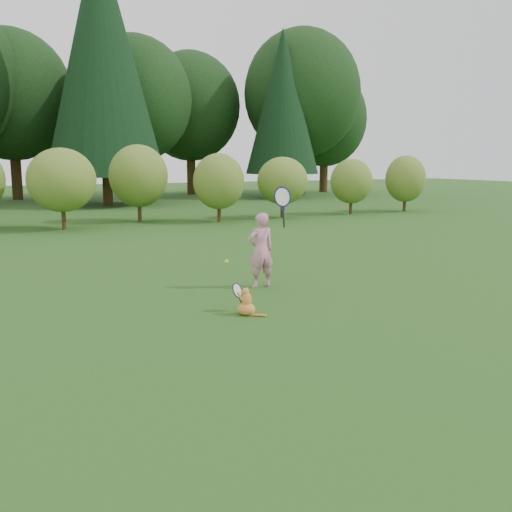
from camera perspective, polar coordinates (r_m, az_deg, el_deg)
name	(u,v)px	position (r m, az deg, el deg)	size (l,w,h in m)	color
ground	(267,308)	(8.99, 1.08, -5.26)	(100.00, 100.00, 0.00)	#1D4A14
shrub_row	(101,186)	(21.14, -15.21, 6.77)	(28.00, 3.00, 2.80)	#5A6E22
woodland_backdrop	(56,54)	(31.43, -19.35, 18.54)	(48.00, 10.00, 15.00)	black
child	(262,248)	(10.35, 0.57, 0.77)	(0.76, 0.45, 2.05)	pink
cat	(246,300)	(8.59, -1.02, -4.46)	(0.41, 0.65, 0.57)	orange
tennis_ball	(226,262)	(9.86, -2.98, -0.55)	(0.07, 0.07, 0.07)	yellow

